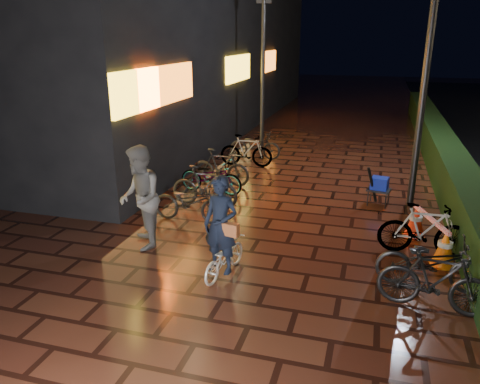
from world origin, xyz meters
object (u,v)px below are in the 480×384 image
(cart_assembly, at_px, (379,185))
(traffic_barrier, at_px, (429,234))
(cyclist, at_px, (222,240))
(bystander_person, at_px, (140,198))

(cart_assembly, bearing_deg, traffic_barrier, -67.68)
(cyclist, distance_m, cart_assembly, 4.80)
(cyclist, height_order, traffic_barrier, cyclist)
(bystander_person, xyz_separation_m, cart_assembly, (4.13, 3.53, -0.47))
(cart_assembly, bearing_deg, cyclist, -119.54)
(cyclist, xyz_separation_m, traffic_barrier, (3.28, 1.96, -0.31))
(cyclist, bearing_deg, cart_assembly, 60.46)
(traffic_barrier, bearing_deg, cart_assembly, 112.32)
(bystander_person, relative_size, cyclist, 1.12)
(bystander_person, xyz_separation_m, traffic_barrier, (5.05, 1.31, -0.63))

